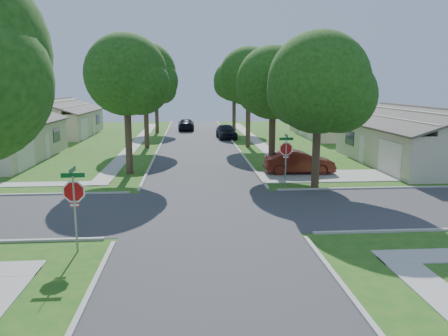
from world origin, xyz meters
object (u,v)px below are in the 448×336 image
at_px(tree_ne_corner, 320,87).
at_px(house_ne_near, 419,143).
at_px(house_ne_far, 337,123).
at_px(car_driveway, 299,162).
at_px(tree_e_near, 274,86).
at_px(tree_e_mid, 249,79).
at_px(tree_w_far, 156,87).
at_px(car_curb_west, 186,125).
at_px(tree_w_near, 127,79).
at_px(car_curb_east, 226,131).
at_px(tree_e_far, 235,83).
at_px(stop_sign_sw, 74,195).
at_px(stop_sign_ne, 286,151).
at_px(house_nw_far, 56,122).
at_px(tree_w_mid, 146,76).

xyz_separation_m(tree_ne_corner, house_ne_near, (9.63, 6.79, -4.08)).
xyz_separation_m(house_ne_far, car_driveway, (-9.64, -20.87, -0.77)).
relative_size(house_ne_far, car_driveway, 2.98).
xyz_separation_m(tree_e_near, tree_e_mid, (0.01, 12.00, 0.61)).
relative_size(tree_w_far, car_curb_west, 1.62).
relative_size(tree_e_near, tree_w_near, 0.92).
xyz_separation_m(car_curb_east, car_curb_west, (-4.40, 9.26, -0.06)).
bearing_deg(tree_e_near, car_driveway, -28.97).
height_order(tree_e_far, tree_w_near, tree_w_near).
relative_size(stop_sign_sw, tree_e_far, 0.34).
xyz_separation_m(tree_ne_corner, car_driveway, (-0.01, 3.91, -4.84)).
xyz_separation_m(stop_sign_sw, house_ne_near, (20.69, 15.70, -0.51)).
bearing_deg(tree_w_near, tree_w_far, 90.01).
bearing_deg(stop_sign_ne, house_ne_far, 65.07).
distance_m(tree_w_far, car_curb_west, 6.50).
xyz_separation_m(tree_e_mid, car_driveway, (1.59, -12.89, -5.50)).
height_order(tree_e_near, tree_ne_corner, tree_ne_corner).
height_order(house_ne_far, car_driveway, house_ne_far).
distance_m(stop_sign_sw, house_nw_far, 38.40).
bearing_deg(stop_sign_ne, tree_w_near, 155.26).
bearing_deg(car_curb_west, tree_e_mid, 110.42).
relative_size(stop_sign_ne, tree_e_far, 0.34).
height_order(tree_e_near, house_ne_near, tree_e_near).
height_order(stop_sign_sw, house_ne_near, house_ne_near).
bearing_deg(tree_w_far, stop_sign_ne, -72.30).
bearing_deg(tree_e_near, tree_e_far, 90.00).
xyz_separation_m(house_nw_far, car_curb_west, (14.79, 4.73, -0.80)).
xyz_separation_m(tree_e_mid, tree_w_far, (-9.41, 13.00, -0.75)).
bearing_deg(house_ne_far, tree_ne_corner, -111.23).
distance_m(tree_w_mid, house_ne_far, 22.68).
distance_m(stop_sign_sw, tree_e_near, 17.04).
height_order(stop_sign_sw, tree_w_far, tree_w_far).
height_order(tree_e_far, car_curb_east, tree_e_far).
bearing_deg(house_nw_far, car_curb_east, -13.27).
bearing_deg(tree_e_far, tree_ne_corner, -86.91).
bearing_deg(tree_w_far, tree_e_near, -69.39).
distance_m(stop_sign_sw, tree_ne_corner, 14.64).
bearing_deg(tree_w_mid, tree_ne_corner, -56.78).
bearing_deg(tree_ne_corner, tree_e_far, 93.09).
relative_size(tree_e_far, car_curb_west, 1.76).
distance_m(house_ne_far, car_curb_west, 18.87).
relative_size(stop_sign_ne, tree_w_near, 0.33).
xyz_separation_m(stop_sign_ne, house_nw_far, (-20.69, 27.30, -0.51)).
xyz_separation_m(stop_sign_sw, stop_sign_ne, (9.40, 9.40, 0.00)).
distance_m(car_driveway, car_curb_east, 19.60).
distance_m(tree_e_far, tree_ne_corner, 29.85).
bearing_deg(tree_w_mid, car_curb_east, 39.51).
relative_size(tree_e_mid, car_curb_east, 2.00).
xyz_separation_m(house_ne_far, car_curb_east, (-12.79, -1.52, -0.73)).
bearing_deg(house_ne_near, stop_sign_sw, -142.82).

